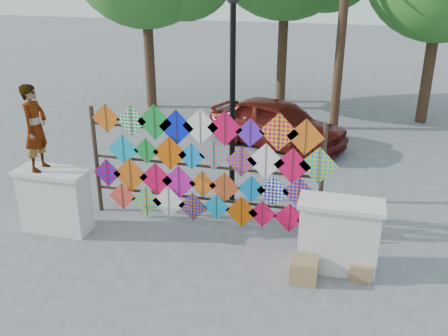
{
  "coord_description": "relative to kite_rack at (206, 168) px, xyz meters",
  "views": [
    {
      "loc": [
        2.7,
        -7.83,
        4.87
      ],
      "look_at": [
        0.49,
        0.6,
        1.34
      ],
      "focal_mm": 40.0,
      "sensor_mm": 36.0,
      "label": 1
    }
  ],
  "objects": [
    {
      "name": "ground",
      "position": [
        -0.1,
        -0.73,
        -1.24
      ],
      "size": [
        80.0,
        80.0,
        0.0
      ],
      "primitive_type": "plane",
      "color": "gray",
      "rests_on": "ground"
    },
    {
      "name": "cardboard_box_near",
      "position": [
        2.11,
        -1.43,
        -1.04
      ],
      "size": [
        0.44,
        0.39,
        0.39
      ],
      "primitive_type": "cube",
      "color": "#A07D4D",
      "rests_on": "ground"
    },
    {
      "name": "sedan",
      "position": [
        0.59,
        5.11,
        -0.55
      ],
      "size": [
        4.4,
        3.07,
        1.39
      ],
      "primitive_type": "imported",
      "rotation": [
        0.0,
        0.0,
        1.18
      ],
      "color": "#55130E",
      "rests_on": "ground"
    },
    {
      "name": "kite_rack",
      "position": [
        0.0,
        0.0,
        0.0
      ],
      "size": [
        4.94,
        0.24,
        2.45
      ],
      "color": "#31251B",
      "rests_on": "ground"
    },
    {
      "name": "parapet_right",
      "position": [
        2.6,
        -0.93,
        -0.59
      ],
      "size": [
        1.4,
        0.65,
        1.28
      ],
      "color": "silver",
      "rests_on": "ground"
    },
    {
      "name": "cardboard_box_far",
      "position": [
        3.01,
        -1.13,
        -1.09
      ],
      "size": [
        0.36,
        0.33,
        0.3
      ],
      "primitive_type": "cube",
      "color": "#A07D4D",
      "rests_on": "ground"
    },
    {
      "name": "vendor_woman",
      "position": [
        -3.01,
        -0.93,
        0.86
      ],
      "size": [
        0.42,
        0.62,
        1.64
      ],
      "primitive_type": "imported",
      "rotation": [
        0.0,
        0.0,
        1.62
      ],
      "color": "#99999E",
      "rests_on": "parapet_left"
    },
    {
      "name": "parapet_left",
      "position": [
        -2.8,
        -0.93,
        -0.59
      ],
      "size": [
        1.4,
        0.65,
        1.28
      ],
      "color": "silver",
      "rests_on": "ground"
    },
    {
      "name": "lamppost",
      "position": [
        0.2,
        1.27,
        1.45
      ],
      "size": [
        0.28,
        0.28,
        4.46
      ],
      "color": "black",
      "rests_on": "ground"
    }
  ]
}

